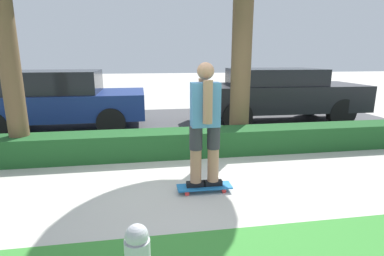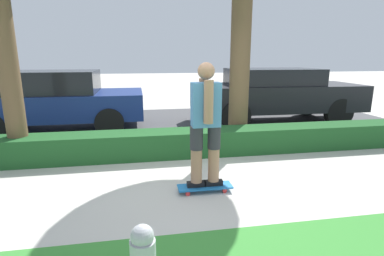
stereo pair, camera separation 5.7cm
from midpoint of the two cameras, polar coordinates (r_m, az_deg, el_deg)
name	(u,v)px [view 1 (the left image)]	position (r m, az deg, el deg)	size (l,w,h in m)	color
ground_plane	(195,191)	(4.27, 1.04, -11.92)	(60.00, 60.00, 0.00)	#BCB7AD
street_asphalt	(169,125)	(8.23, -4.15, 0.62)	(13.09, 5.00, 0.01)	#474749
hedge_row	(181,143)	(5.67, -1.82, -2.84)	(13.09, 0.60, 0.48)	#1E5123
skateboard	(204,187)	(4.24, 2.76, -11.13)	(0.76, 0.24, 0.08)	#1E6BAD
skater_person	(205,123)	(3.95, 2.91, 0.99)	(0.50, 0.43, 1.68)	black
parked_car_front	(60,99)	(8.21, -23.64, 5.01)	(4.11, 1.89, 1.49)	navy
parked_car_middle	(277,94)	(8.74, 16.10, 6.33)	(4.65, 1.85, 1.51)	black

